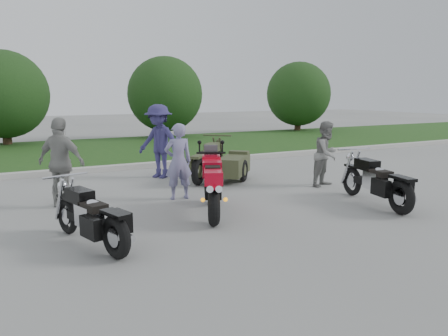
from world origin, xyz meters
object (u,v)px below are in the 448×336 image
person_stripe (178,161)px  cruiser_left (93,219)px  cruiser_sidecar (223,164)px  person_grey (327,154)px  person_denim (159,141)px  cruiser_right (378,183)px  person_back (61,163)px  sportbike_red (212,183)px

person_stripe → cruiser_left: bearing=50.4°
person_stripe → cruiser_sidecar: bearing=-136.9°
person_grey → person_denim: person_denim is taller
cruiser_right → cruiser_sidecar: (-1.59, 3.72, -0.02)m
cruiser_left → person_stripe: (2.23, 2.18, 0.40)m
cruiser_left → person_grey: 6.21m
person_denim → person_back: size_ratio=1.09×
cruiser_sidecar → person_stripe: person_stripe is taller
cruiser_sidecar → person_denim: person_denim is taller
person_stripe → sportbike_red: bearing=99.8°
cruiser_right → person_back: bearing=164.5°
sportbike_red → person_stripe: size_ratio=1.25×
cruiser_right → person_grey: (0.35, 1.97, 0.34)m
cruiser_sidecar → person_grey: bearing=1.3°
sportbike_red → person_grey: 3.76m
person_grey → person_denim: (-3.26, 2.89, 0.19)m
cruiser_sidecar → person_grey: person_grey is taller
person_stripe → person_denim: size_ratio=0.83×
cruiser_left → cruiser_sidecar: 5.32m
person_denim → cruiser_left: bearing=-61.9°
cruiser_sidecar → person_stripe: (-1.77, -1.33, 0.38)m
person_grey → sportbike_red: bearing=175.8°
cruiser_sidecar → person_denim: bearing=-177.6°
sportbike_red → person_back: (-2.38, 1.91, 0.29)m
person_grey → person_stripe: bearing=153.5°
cruiser_right → person_grey: 2.03m
cruiser_left → person_back: (-0.06, 2.64, 0.48)m
cruiser_sidecar → person_back: 4.17m
cruiser_right → person_stripe: person_stripe is taller
person_stripe → person_denim: 2.52m
sportbike_red → cruiser_sidecar: bearing=83.3°
person_denim → person_back: 3.40m
cruiser_sidecar → person_stripe: bearing=-99.6°
cruiser_left → cruiser_right: size_ratio=0.91×
cruiser_right → person_back: size_ratio=1.27×
cruiser_right → person_denim: (-2.91, 4.87, 0.53)m
person_back → cruiser_left: bearing=137.6°
cruiser_left → cruiser_sidecar: cruiser_sidecar is taller
cruiser_left → cruiser_sidecar: size_ratio=0.96×
cruiser_left → person_stripe: size_ratio=1.27×
cruiser_right → person_stripe: size_ratio=1.40×
person_grey → cruiser_right: bearing=-120.1°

